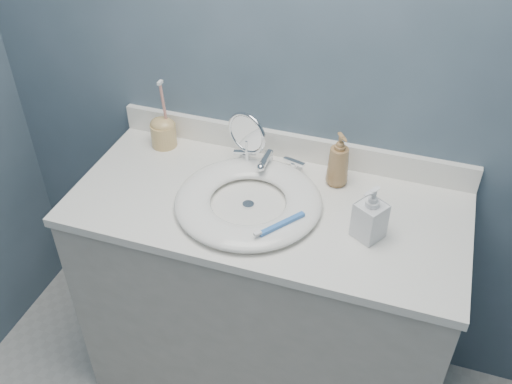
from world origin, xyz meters
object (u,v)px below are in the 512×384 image
at_px(soap_bottle_clear, 371,213).
at_px(toothbrush_holder, 163,131).
at_px(soap_bottle_amber, 339,160).
at_px(makeup_mirror, 247,140).

bearing_deg(soap_bottle_clear, toothbrush_holder, -166.19).
bearing_deg(soap_bottle_clear, soap_bottle_amber, 154.05).
xyz_separation_m(makeup_mirror, soap_bottle_amber, (0.30, 0.02, -0.03)).
bearing_deg(toothbrush_holder, soap_bottle_clear, -17.54).
bearing_deg(makeup_mirror, soap_bottle_amber, 22.56).
distance_m(soap_bottle_amber, toothbrush_holder, 0.62).
bearing_deg(toothbrush_holder, soap_bottle_amber, -2.25).
bearing_deg(makeup_mirror, toothbrush_holder, -170.04).
distance_m(soap_bottle_amber, soap_bottle_clear, 0.26).
xyz_separation_m(makeup_mirror, soap_bottle_clear, (0.43, -0.19, -0.03)).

